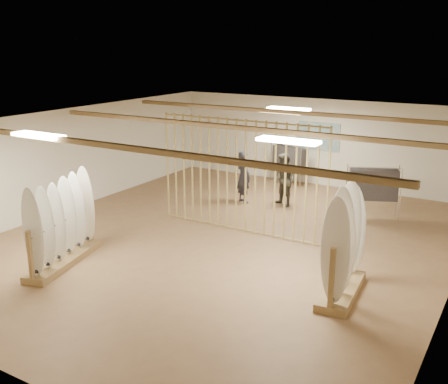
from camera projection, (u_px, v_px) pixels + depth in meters
The scene contains 14 objects.
floor at pixel (224, 241), 12.37m from camera, with size 12.00×12.00×0.00m, color olive.
ceiling at pixel (224, 123), 11.60m from camera, with size 12.00×12.00×0.00m, color #9A9992.
wall_back at pixel (319, 142), 16.94m from camera, with size 12.00×12.00×0.00m, color white.
wall_left at pixel (69, 160), 14.45m from camera, with size 12.00×12.00×0.00m, color white.
ceiling_slats at pixel (224, 126), 11.62m from camera, with size 9.50×6.12×0.10m, color olive.
light_panels at pixel (224, 125), 11.62m from camera, with size 1.20×0.35×0.06m, color white.
bamboo_partition at pixel (241, 176), 12.65m from camera, with size 4.45×0.05×2.78m.
poster at pixel (319, 136), 16.87m from camera, with size 1.40×0.03×0.90m, color teal.
rack_left at pixel (63, 235), 10.95m from camera, with size 1.05×2.34×1.85m.
rack_right at pixel (343, 260), 9.54m from camera, with size 0.73×1.81×2.06m.
clothing_rack_a at pixel (289, 159), 16.96m from camera, with size 1.22×0.65×1.36m.
clothing_rack_b at pixel (373, 185), 13.70m from camera, with size 1.26×0.81×1.42m.
shopper_a at pixel (243, 173), 15.13m from camera, with size 0.63×0.43×1.74m, color #25242C.
shopper_b at pixel (284, 177), 14.78m from camera, with size 0.83×0.65×1.73m, color #3C3A2E.
Camera 1 is at (5.93, -9.94, 4.51)m, focal length 42.00 mm.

